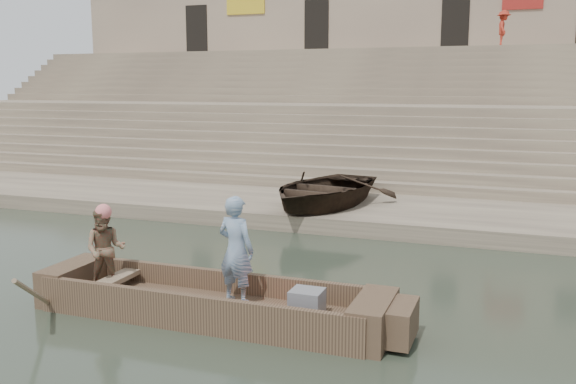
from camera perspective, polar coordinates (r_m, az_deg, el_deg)
The scene contains 14 objects.
ground at distance 11.91m, azimuth -24.58°, elevation -8.47°, with size 120.00×120.00×0.00m, color #272F23.
lower_landing at distance 18.21m, azimuth -6.77°, elevation -0.92°, with size 32.00×4.00×0.40m, color gray.
mid_landing at distance 24.91m, azimuth 1.00°, elevation 4.78°, with size 32.00×3.00×2.80m, color gray.
upper_landing at distance 31.53m, azimuth 5.23°, elevation 7.96°, with size 32.00×3.00×5.20m, color gray.
ghat_steps at distance 26.48m, azimuth 2.21°, elevation 5.93°, with size 32.00×11.00×5.20m.
building_wall at distance 35.45m, azimuth 7.02°, elevation 12.97°, with size 32.00×5.07×11.20m.
main_rowboat at distance 9.89m, azimuth -7.12°, elevation -10.63°, with size 5.00×1.30×0.22m, color brown.
rowboat_trim at distance 9.73m, azimuth -6.06°, elevation -9.72°, with size 6.04×2.63×2.04m.
standing_man at distance 9.61m, azimuth -4.75°, elevation -5.26°, with size 0.61×0.40×1.68m, color navy.
rowing_man at distance 10.62m, azimuth -16.29°, elevation -5.04°, with size 0.66×0.52×1.37m, color #2A7E53.
television at distance 9.21m, azimuth 1.67°, elevation -10.07°, with size 0.46×0.42×0.40m.
beached_rowboat at distance 16.40m, azimuth 3.16°, elevation 0.25°, with size 3.08×4.32×0.89m, color #2D2116.
pedestrian at distance 29.97m, azimuth 19.00°, elevation 13.87°, with size 1.01×0.58×1.57m, color #AB2C1C.
cloth_bundles at distance 19.53m, azimuth -16.39°, elevation 0.46°, with size 14.51×0.90×0.26m.
Camera 1 is at (8.13, -7.95, 3.53)m, focal length 39.09 mm.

